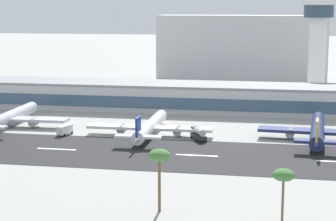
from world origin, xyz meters
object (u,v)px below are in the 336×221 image
service_box_truck_0 (65,130)px  airliner_black_tail_gate_0 (7,118)px  terminal_building (181,97)px  control_tower (318,40)px  service_fuel_truck_1 (198,134)px  distant_hotel_block (242,47)px  palm_tree_3 (284,176)px  airliner_navy_tail_gate_1 (149,127)px  airliner_gold_tail_gate_2 (317,131)px  palm_tree_2 (159,157)px

service_box_truck_0 → airliner_black_tail_gate_0: bearing=-93.7°
terminal_building → control_tower: bearing=40.4°
control_tower → service_fuel_truck_1: control_tower is taller
control_tower → service_box_truck_0: size_ratio=6.71×
distant_hotel_block → service_box_truck_0: bearing=-106.2°
palm_tree_3 → control_tower: bearing=84.7°
service_box_truck_0 → palm_tree_3: (69.40, -68.67, 7.52)m
distant_hotel_block → palm_tree_3: distant_hotel_block is taller
airliner_navy_tail_gate_1 → service_box_truck_0: airliner_navy_tail_gate_1 is taller
terminal_building → distant_hotel_block: size_ratio=1.86×
airliner_gold_tail_gate_2 → terminal_building: bearing=50.9°
control_tower → palm_tree_3: (-15.77, -169.84, -16.71)m
airliner_gold_tail_gate_2 → palm_tree_3: palm_tree_3 is taller
terminal_building → airliner_gold_tail_gate_2: size_ratio=3.66×
airliner_black_tail_gate_0 → palm_tree_3: bearing=-131.1°
airliner_navy_tail_gate_1 → airliner_gold_tail_gate_2: airliner_gold_tail_gate_2 is taller
terminal_building → airliner_gold_tail_gate_2: bearing=-43.3°
terminal_building → airliner_gold_tail_gate_2: 69.98m
service_fuel_truck_1 → palm_tree_3: 74.34m
control_tower → palm_tree_2: 173.51m
control_tower → airliner_black_tail_gate_0: control_tower is taller
distant_hotel_block → palm_tree_3: bearing=-84.5°
control_tower → distant_hotel_block: bearing=122.0°
service_box_truck_0 → palm_tree_2: bearing=49.5°
service_box_truck_0 → service_fuel_truck_1: (43.78, 0.73, 0.24)m
airliner_black_tail_gate_0 → control_tower: bearing=-51.2°
airliner_navy_tail_gate_1 → palm_tree_2: 72.55m
airliner_navy_tail_gate_1 → palm_tree_2: palm_tree_2 is taller
distant_hotel_block → airliner_gold_tail_gate_2: (33.36, -156.24, -14.96)m
terminal_building → airliner_gold_tail_gate_2: terminal_building is taller
airliner_black_tail_gate_0 → palm_tree_2: size_ratio=3.66×
control_tower → airliner_gold_tail_gate_2: (-4.79, -95.31, -22.83)m
service_fuel_truck_1 → palm_tree_3: size_ratio=0.82×
control_tower → service_fuel_truck_1: (-41.39, -100.44, -23.99)m
airliner_navy_tail_gate_1 → airliner_gold_tail_gate_2: (52.88, 2.78, 0.20)m
airliner_black_tail_gate_0 → airliner_navy_tail_gate_1: airliner_black_tail_gate_0 is taller
control_tower → airliner_navy_tail_gate_1: control_tower is taller
airliner_gold_tail_gate_2 → service_box_truck_0: bearing=98.4°
distant_hotel_block → airliner_gold_tail_gate_2: 160.46m
terminal_building → palm_tree_3: bearing=-72.0°
distant_hotel_block → airliner_black_tail_gate_0: 169.86m
control_tower → service_fuel_truck_1: 111.25m
distant_hotel_block → service_fuel_truck_1: (-3.25, -161.37, -16.12)m
distant_hotel_block → control_tower: bearing=-58.0°
service_box_truck_0 → palm_tree_2: (44.63, -66.91, 9.64)m
service_fuel_truck_1 → palm_tree_2: size_ratio=0.67×
palm_tree_2 → airliner_gold_tail_gate_2: bearing=63.8°
control_tower → palm_tree_3: size_ratio=4.03×
airliner_black_tail_gate_0 → service_box_truck_0: airliner_black_tail_gate_0 is taller
service_fuel_truck_1 → palm_tree_3: (25.63, -69.40, 7.28)m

